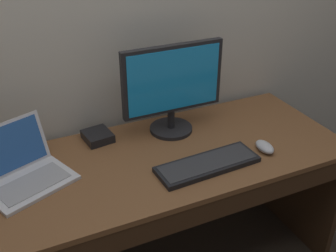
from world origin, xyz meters
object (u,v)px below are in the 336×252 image
(computer_mouse, at_px, (265,147))
(external_drive_box, at_px, (98,136))
(external_monitor, at_px, (173,86))
(wired_keyboard, at_px, (208,164))
(laptop_silver, at_px, (25,173))

(computer_mouse, height_order, external_drive_box, computer_mouse)
(external_monitor, relative_size, wired_keyboard, 1.07)
(wired_keyboard, bearing_deg, computer_mouse, 0.37)
(laptop_silver, relative_size, external_drive_box, 2.98)
(external_drive_box, bearing_deg, laptop_silver, -151.42)
(laptop_silver, height_order, wired_keyboard, laptop_silver)
(laptop_silver, bearing_deg, computer_mouse, -11.98)
(external_monitor, distance_m, computer_mouse, 0.49)
(wired_keyboard, xyz_separation_m, external_drive_box, (-0.35, 0.40, 0.01))
(external_monitor, distance_m, external_drive_box, 0.41)
(wired_keyboard, xyz_separation_m, computer_mouse, (0.29, 0.00, 0.01))
(external_monitor, bearing_deg, wired_keyboard, -88.30)
(computer_mouse, bearing_deg, external_monitor, 134.60)
(computer_mouse, xyz_separation_m, external_drive_box, (-0.64, 0.40, -0.00))
(laptop_silver, xyz_separation_m, external_monitor, (0.69, 0.11, 0.20))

